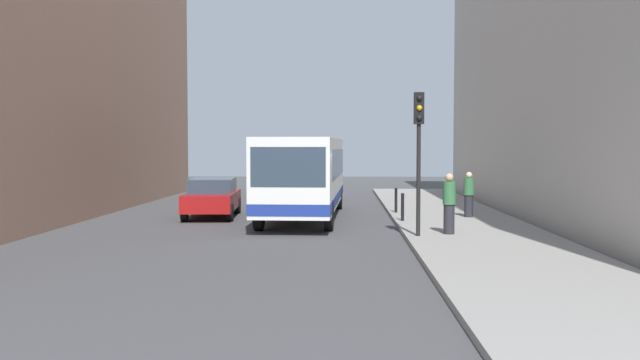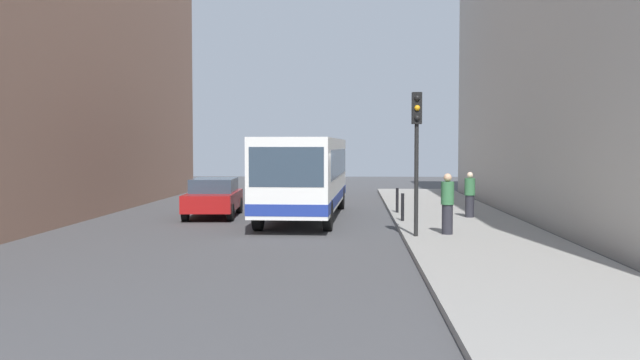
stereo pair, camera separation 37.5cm
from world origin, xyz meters
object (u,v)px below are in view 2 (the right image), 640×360
object	(u,v)px
car_behind_bus	(318,182)
bollard_near	(403,207)
pedestrian_near_signal	(447,204)
bollard_mid	(397,200)
traffic_light	(417,136)
bus	(306,172)
car_beside_bus	(214,197)
pedestrian_mid_sidewalk	(470,195)

from	to	relation	value
car_behind_bus	bollard_near	xyz separation A→B (m)	(3.63, -13.96, -0.16)
bollard_near	pedestrian_near_signal	size ratio (longest dim) A/B	0.53
car_behind_bus	bollard_mid	xyz separation A→B (m)	(3.63, -10.95, -0.16)
traffic_light	pedestrian_near_signal	bearing A→B (deg)	27.72
bus	bollard_near	world-z (taller)	bus
car_beside_bus	bollard_near	xyz separation A→B (m)	(7.05, -2.47, -0.16)
bollard_mid	pedestrian_near_signal	size ratio (longest dim) A/B	0.53
bus	car_beside_bus	distance (m)	3.68
bus	car_beside_bus	bearing A→B (deg)	-1.29
pedestrian_near_signal	car_beside_bus	bearing A→B (deg)	-25.00
car_behind_bus	pedestrian_near_signal	distance (m)	18.16
bollard_near	bollard_mid	distance (m)	3.01
car_beside_bus	pedestrian_near_signal	xyz separation A→B (m)	(8.11, -6.06, 0.26)
bus	car_behind_bus	size ratio (longest dim) A/B	2.51
bus	bollard_near	size ratio (longest dim) A/B	11.69
traffic_light	car_behind_bus	bearing A→B (deg)	101.69
traffic_light	pedestrian_mid_sidewalk	distance (m)	6.28
car_beside_bus	car_behind_bus	xyz separation A→B (m)	(3.42, 11.49, 0.00)
pedestrian_mid_sidewalk	bus	bearing A→B (deg)	106.04
pedestrian_near_signal	pedestrian_mid_sidewalk	world-z (taller)	pedestrian_near_signal
bollard_near	car_beside_bus	bearing A→B (deg)	160.69
car_beside_bus	car_behind_bus	size ratio (longest dim) A/B	1.02
bus	pedestrian_near_signal	world-z (taller)	bus
bus	car_beside_bus	xyz separation A→B (m)	(-3.56, 0.21, -0.94)
car_beside_bus	bollard_near	distance (m)	7.48
traffic_light	bollard_near	world-z (taller)	traffic_light
pedestrian_mid_sidewalk	car_beside_bus	bearing A→B (deg)	108.05
traffic_light	pedestrian_mid_sidewalk	bearing A→B (deg)	66.08
bus	car_behind_bus	xyz separation A→B (m)	(-0.13, 11.70, -0.94)
traffic_light	pedestrian_near_signal	world-z (taller)	traffic_light
bus	car_beside_bus	world-z (taller)	bus
bollard_near	pedestrian_near_signal	bearing A→B (deg)	-73.64
car_beside_bus	pedestrian_near_signal	bearing A→B (deg)	139.84
car_behind_bus	bollard_near	world-z (taller)	car_behind_bus
car_behind_bus	bollard_mid	bearing A→B (deg)	107.76
car_beside_bus	traffic_light	world-z (taller)	traffic_light
pedestrian_near_signal	bollard_mid	bearing A→B (deg)	-69.17
bollard_near	pedestrian_mid_sidewalk	world-z (taller)	pedestrian_mid_sidewalk
car_behind_bus	pedestrian_mid_sidewalk	bearing A→B (deg)	115.36
car_behind_bus	traffic_light	world-z (taller)	traffic_light
bus	pedestrian_mid_sidewalk	bearing A→B (deg)	173.28
bus	bollard_near	bearing A→B (deg)	149.08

